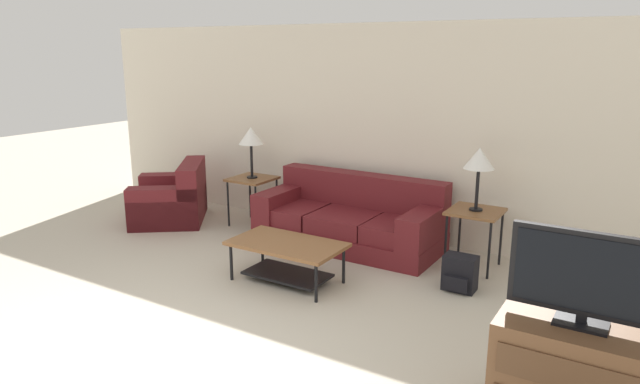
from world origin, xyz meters
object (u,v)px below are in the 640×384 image
at_px(side_table_right, 475,216).
at_px(backpack, 460,273).
at_px(couch, 350,221).
at_px(television, 587,276).
at_px(side_table_left, 252,183).
at_px(armchair, 172,200).
at_px(table_lamp_right, 479,160).
at_px(tv_console, 574,377).
at_px(table_lamp_left, 251,137).
at_px(coffee_table, 287,253).

xyz_separation_m(side_table_right, backpack, (0.07, -0.66, -0.40)).
height_order(couch, television, television).
bearing_deg(television, side_table_left, 151.58).
height_order(armchair, side_table_left, armchair).
relative_size(side_table_right, backpack, 1.82).
distance_m(armchair, backpack, 4.12).
height_order(couch, side_table_right, couch).
relative_size(couch, armchair, 1.55).
height_order(side_table_right, table_lamp_right, table_lamp_right).
xyz_separation_m(armchair, tv_console, (5.37, -1.91, 0.06)).
bearing_deg(side_table_left, armchair, -158.68).
xyz_separation_m(side_table_left, table_lamp_right, (2.98, -0.00, 0.61)).
bearing_deg(television, side_table_right, 119.59).
xyz_separation_m(table_lamp_left, backpack, (3.05, -0.66, -1.01)).
relative_size(coffee_table, side_table_right, 1.77).
bearing_deg(side_table_left, backpack, -12.16).
bearing_deg(armchair, couch, 8.62).
distance_m(coffee_table, table_lamp_left, 2.20).
bearing_deg(table_lamp_left, television, -28.42).
bearing_deg(table_lamp_right, table_lamp_left, 180.00).
height_order(coffee_table, table_lamp_right, table_lamp_right).
height_order(table_lamp_right, tv_console, table_lamp_right).
distance_m(armchair, table_lamp_left, 1.46).
bearing_deg(armchair, coffee_table, -20.27).
relative_size(couch, side_table_right, 3.42).
xyz_separation_m(side_table_right, television, (1.32, -2.33, 0.43)).
relative_size(side_table_right, tv_console, 0.69).
bearing_deg(television, table_lamp_right, 119.59).
xyz_separation_m(couch, table_lamp_right, (1.49, 0.03, 0.89)).
height_order(couch, armchair, couch).
height_order(couch, coffee_table, couch).
relative_size(couch, backpack, 6.21).
bearing_deg(couch, television, -39.28).
distance_m(couch, coffee_table, 1.33).
relative_size(armchair, backpack, 4.01).
relative_size(armchair, table_lamp_right, 2.12).
bearing_deg(table_lamp_left, side_table_right, 0.00).
xyz_separation_m(side_table_left, tv_console, (4.30, -2.33, -0.23)).
distance_m(table_lamp_right, television, 2.68).
distance_m(coffee_table, side_table_right, 2.03).
height_order(coffee_table, tv_console, tv_console).
distance_m(side_table_right, television, 2.71).
xyz_separation_m(armchair, table_lamp_left, (1.07, 0.42, 0.90)).
xyz_separation_m(table_lamp_left, table_lamp_right, (2.98, 0.00, 0.00)).
xyz_separation_m(side_table_left, table_lamp_left, (0.00, -0.00, 0.61)).
xyz_separation_m(couch, table_lamp_left, (-1.49, 0.03, 0.89)).
xyz_separation_m(couch, side_table_left, (-1.49, 0.03, 0.28)).
distance_m(side_table_left, side_table_right, 2.98).
distance_m(tv_console, television, 0.66).
xyz_separation_m(side_table_right, table_lamp_right, (-0.00, -0.00, 0.61)).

